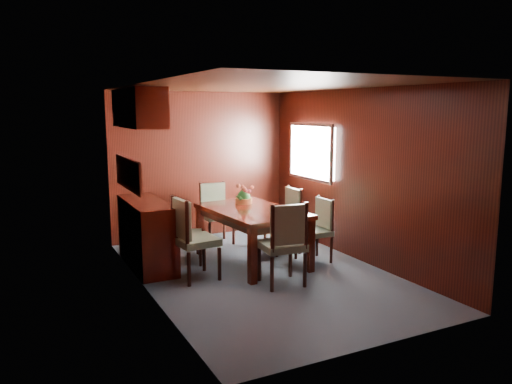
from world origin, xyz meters
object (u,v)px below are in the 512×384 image
chair_head (285,240)px  dining_table (252,216)px  sideboard (147,234)px  chair_right_near (318,226)px  chair_left_near (190,234)px  flower_centerpiece (244,195)px

chair_head → dining_table: bearing=91.5°
sideboard → chair_right_near: (2.21, -0.82, 0.05)m
dining_table → chair_left_near: chair_left_near is taller
sideboard → dining_table: sideboard is taller
sideboard → flower_centerpiece: size_ratio=5.23×
sideboard → flower_centerpiece: flower_centerpiece is taller
flower_centerpiece → dining_table: bearing=-99.9°
chair_left_near → chair_head: size_ratio=1.01×
sideboard → dining_table: bearing=-20.3°
chair_right_near → dining_table: bearing=71.0°
chair_right_near → chair_head: (-0.94, -0.70, 0.08)m
chair_left_near → chair_right_near: (1.87, -0.04, -0.09)m
sideboard → chair_right_near: bearing=-20.4°
dining_table → flower_centerpiece: size_ratio=6.37×
dining_table → flower_centerpiece: bearing=75.4°
chair_left_near → chair_right_near: chair_left_near is taller
sideboard → chair_left_near: size_ratio=1.33×
dining_table → chair_head: 1.03m
sideboard → flower_centerpiece: 1.48m
sideboard → chair_head: (1.27, -1.52, 0.13)m
dining_table → chair_right_near: bearing=-25.2°
dining_table → flower_centerpiece: flower_centerpiece is taller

